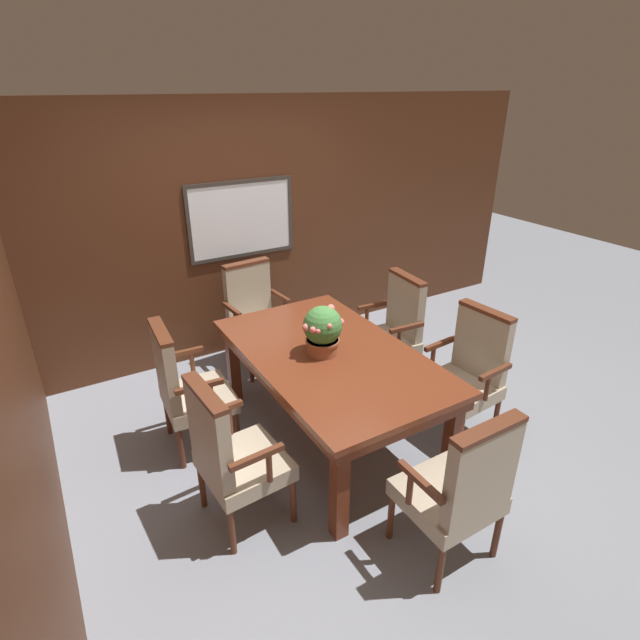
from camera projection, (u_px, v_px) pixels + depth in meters
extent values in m
plane|color=gray|center=(334.00, 443.00, 3.88)|extent=(14.00, 14.00, 0.00)
cube|color=#4C2816|center=(232.00, 233.00, 4.80)|extent=(7.20, 0.06, 2.45)
cube|color=white|center=(242.00, 219.00, 4.76)|extent=(1.00, 0.01, 0.67)
cube|color=#38332D|center=(239.00, 182.00, 4.61)|extent=(1.07, 0.02, 0.04)
cube|color=#38332D|center=(244.00, 255.00, 4.91)|extent=(1.07, 0.02, 0.04)
cube|color=#38332D|center=(189.00, 227.00, 4.52)|extent=(0.04, 0.02, 0.67)
cube|color=#38332D|center=(290.00, 213.00, 5.00)|extent=(0.03, 0.02, 0.67)
cube|color=#4C2816|center=(12.00, 374.00, 2.47)|extent=(0.06, 7.20, 2.45)
cube|color=maroon|center=(339.00, 490.00, 2.95)|extent=(0.09, 0.09, 0.71)
cube|color=maroon|center=(452.00, 440.00, 3.36)|extent=(0.09, 0.09, 0.71)
cube|color=maroon|center=(233.00, 365.00, 4.24)|extent=(0.09, 0.09, 0.71)
cube|color=maroon|center=(324.00, 340.00, 4.66)|extent=(0.09, 0.09, 0.71)
cube|color=maroon|center=(330.00, 363.00, 3.67)|extent=(1.05, 1.82, 0.09)
cube|color=maroon|center=(330.00, 355.00, 3.64)|extent=(1.11, 1.88, 0.04)
cylinder|color=#562B19|center=(417.00, 408.00, 4.00)|extent=(0.04, 0.04, 0.34)
cylinder|color=#562B19|center=(460.00, 437.00, 3.67)|extent=(0.04, 0.04, 0.34)
cylinder|color=#562B19|center=(452.00, 391.00, 4.22)|extent=(0.04, 0.04, 0.34)
cylinder|color=#562B19|center=(496.00, 417.00, 3.89)|extent=(0.04, 0.04, 0.34)
cube|color=tan|center=(459.00, 388.00, 3.85)|extent=(0.52, 0.54, 0.11)
cube|color=tan|center=(482.00, 344.00, 3.81)|extent=(0.12, 0.47, 0.53)
cube|color=#562B19|center=(487.00, 311.00, 3.69)|extent=(0.13, 0.47, 0.03)
cylinder|color=#562B19|center=(433.00, 358.00, 3.95)|extent=(0.04, 0.04, 0.21)
cube|color=#562B19|center=(440.00, 344.00, 3.94)|extent=(0.34, 0.06, 0.04)
cylinder|color=#562B19|center=(487.00, 388.00, 3.57)|extent=(0.04, 0.04, 0.21)
cube|color=#562B19|center=(496.00, 372.00, 3.56)|extent=(0.34, 0.06, 0.04)
cylinder|color=#562B19|center=(293.00, 500.00, 3.12)|extent=(0.04, 0.04, 0.34)
cylinder|color=#562B19|center=(260.00, 460.00, 3.45)|extent=(0.04, 0.04, 0.34)
cylinder|color=#562B19|center=(232.00, 531.00, 2.90)|extent=(0.04, 0.04, 0.34)
cylinder|color=#562B19|center=(202.00, 485.00, 3.23)|extent=(0.04, 0.04, 0.34)
cube|color=tan|center=(245.00, 465.00, 3.08)|extent=(0.51, 0.53, 0.11)
cube|color=tan|center=(209.00, 435.00, 2.84)|extent=(0.11, 0.47, 0.53)
cube|color=#562B19|center=(204.00, 393.00, 2.71)|extent=(0.12, 0.47, 0.03)
cylinder|color=#562B19|center=(269.00, 467.00, 2.83)|extent=(0.04, 0.04, 0.21)
cube|color=#562B19|center=(257.00, 457.00, 2.75)|extent=(0.34, 0.06, 0.04)
cylinder|color=#562B19|center=(230.00, 420.00, 3.22)|extent=(0.04, 0.04, 0.21)
cube|color=#562B19|center=(218.00, 411.00, 3.14)|extent=(0.34, 0.06, 0.04)
cylinder|color=#562B19|center=(445.00, 488.00, 3.21)|extent=(0.04, 0.04, 0.34)
cylinder|color=#562B19|center=(391.00, 516.00, 3.00)|extent=(0.04, 0.04, 0.34)
cylinder|color=#562B19|center=(497.00, 534.00, 2.88)|extent=(0.04, 0.04, 0.34)
cylinder|color=#562B19|center=(440.00, 569.00, 2.68)|extent=(0.04, 0.04, 0.34)
cube|color=tan|center=(447.00, 496.00, 2.85)|extent=(0.51, 0.48, 0.11)
cube|color=tan|center=(482.00, 474.00, 2.55)|extent=(0.46, 0.08, 0.53)
cube|color=#562B19|center=(490.00, 429.00, 2.43)|extent=(0.46, 0.09, 0.03)
cylinder|color=#562B19|center=(478.00, 454.00, 2.93)|extent=(0.04, 0.04, 0.21)
cube|color=#562B19|center=(491.00, 447.00, 2.82)|extent=(0.04, 0.34, 0.04)
cylinder|color=#562B19|center=(410.00, 488.00, 2.68)|extent=(0.04, 0.04, 0.21)
cube|color=#562B19|center=(421.00, 481.00, 2.58)|extent=(0.04, 0.34, 0.04)
cylinder|color=#562B19|center=(251.00, 365.00, 4.60)|extent=(0.04, 0.04, 0.34)
cylinder|color=#562B19|center=(292.00, 352.00, 4.84)|extent=(0.04, 0.04, 0.34)
cylinder|color=#562B19|center=(231.00, 348.00, 4.91)|extent=(0.04, 0.04, 0.34)
cylinder|color=#562B19|center=(270.00, 336.00, 5.15)|extent=(0.04, 0.04, 0.34)
cube|color=tan|center=(260.00, 329.00, 4.78)|extent=(0.54, 0.52, 0.11)
cube|color=tan|center=(248.00, 291.00, 4.78)|extent=(0.47, 0.12, 0.53)
cube|color=#562B19|center=(246.00, 263.00, 4.66)|extent=(0.47, 0.13, 0.03)
cylinder|color=#562B19|center=(236.00, 322.00, 4.54)|extent=(0.04, 0.04, 0.21)
cube|color=#562B19|center=(231.00, 309.00, 4.55)|extent=(0.07, 0.34, 0.04)
cylinder|color=#562B19|center=(284.00, 308.00, 4.82)|extent=(0.04, 0.04, 0.21)
cube|color=#562B19|center=(280.00, 296.00, 4.83)|extent=(0.07, 0.34, 0.04)
cylinder|color=#562B19|center=(351.00, 359.00, 4.70)|extent=(0.04, 0.04, 0.34)
cylinder|color=#562B19|center=(377.00, 382.00, 4.35)|extent=(0.04, 0.04, 0.34)
cylinder|color=#562B19|center=(389.00, 350.00, 4.87)|extent=(0.04, 0.04, 0.34)
cylinder|color=#562B19|center=(416.00, 371.00, 4.52)|extent=(0.04, 0.04, 0.34)
cube|color=tan|center=(384.00, 343.00, 4.51)|extent=(0.52, 0.54, 0.11)
cube|color=tan|center=(405.00, 307.00, 4.45)|extent=(0.11, 0.47, 0.53)
cube|color=#562B19|center=(408.00, 277.00, 4.33)|extent=(0.12, 0.47, 0.03)
cylinder|color=#562B19|center=(367.00, 317.00, 4.64)|extent=(0.04, 0.04, 0.21)
cube|color=#562B19|center=(374.00, 305.00, 4.62)|extent=(0.34, 0.06, 0.04)
cylinder|color=#562B19|center=(399.00, 341.00, 4.22)|extent=(0.04, 0.04, 0.21)
cube|color=#562B19|center=(407.00, 328.00, 4.20)|extent=(0.34, 0.06, 0.04)
cylinder|color=#562B19|center=(237.00, 431.00, 3.74)|extent=(0.04, 0.04, 0.34)
cylinder|color=#562B19|center=(220.00, 401.00, 4.09)|extent=(0.04, 0.04, 0.34)
cylinder|color=#562B19|center=(181.00, 448.00, 3.56)|extent=(0.04, 0.04, 0.34)
cylinder|color=#562B19|center=(168.00, 415.00, 3.91)|extent=(0.04, 0.04, 0.34)
cube|color=tan|center=(199.00, 398.00, 3.73)|extent=(0.51, 0.53, 0.11)
cube|color=tan|center=(166.00, 367.00, 3.50)|extent=(0.11, 0.47, 0.53)
cube|color=#562B19|center=(160.00, 332.00, 3.38)|extent=(0.11, 0.47, 0.03)
cylinder|color=#562B19|center=(211.00, 397.00, 3.46)|extent=(0.04, 0.04, 0.21)
cube|color=#562B19|center=(200.00, 386.00, 3.39)|extent=(0.34, 0.05, 0.04)
cylinder|color=#562B19|center=(192.00, 363.00, 3.88)|extent=(0.04, 0.04, 0.21)
cube|color=#562B19|center=(181.00, 353.00, 3.81)|extent=(0.34, 0.05, 0.04)
cylinder|color=#9E5638|center=(323.00, 346.00, 3.60)|extent=(0.23, 0.23, 0.11)
cylinder|color=#9E5638|center=(323.00, 341.00, 3.58)|extent=(0.25, 0.25, 0.02)
sphere|color=#427F3D|center=(323.00, 325.00, 3.53)|extent=(0.28, 0.28, 0.28)
sphere|color=#F86E72|center=(313.00, 330.00, 3.42)|extent=(0.05, 0.05, 0.05)
sphere|color=#E66F6A|center=(330.00, 326.00, 3.41)|extent=(0.04, 0.04, 0.04)
sphere|color=#F7796E|center=(331.00, 308.00, 3.53)|extent=(0.06, 0.06, 0.06)
sphere|color=#F06A74|center=(318.00, 331.00, 3.41)|extent=(0.04, 0.04, 0.04)
sphere|color=#DD726D|center=(306.00, 328.00, 3.46)|extent=(0.06, 0.06, 0.06)
sphere|color=#F76A69|center=(340.00, 322.00, 3.56)|extent=(0.06, 0.06, 0.06)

